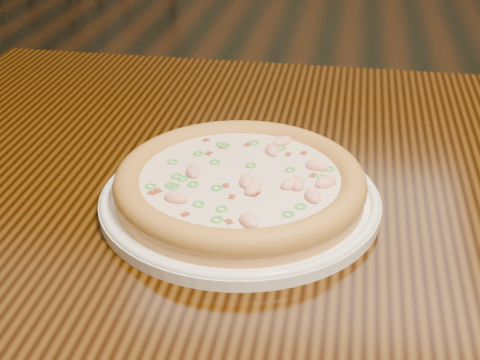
# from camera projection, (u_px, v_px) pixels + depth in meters

# --- Properties ---
(ground) EXTENTS (9.00, 9.00, 0.00)m
(ground) POSITION_uv_depth(u_px,v_px,m) (273.00, 325.00, 1.65)
(ground) COLOR black
(hero_table) EXTENTS (1.20, 0.80, 0.75)m
(hero_table) POSITION_uv_depth(u_px,v_px,m) (349.00, 265.00, 0.77)
(hero_table) COLOR black
(hero_table) RESTS_ON ground
(plate) EXTENTS (0.29, 0.29, 0.02)m
(plate) POSITION_uv_depth(u_px,v_px,m) (240.00, 198.00, 0.70)
(plate) COLOR white
(plate) RESTS_ON hero_table
(pizza) EXTENTS (0.26, 0.26, 0.03)m
(pizza) POSITION_uv_depth(u_px,v_px,m) (240.00, 183.00, 0.69)
(pizza) COLOR tan
(pizza) RESTS_ON plate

